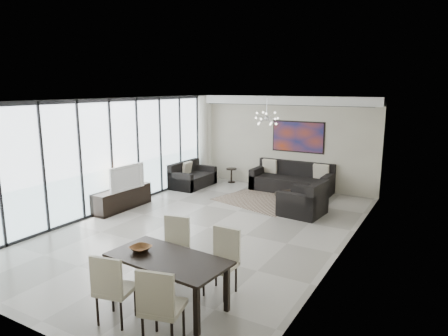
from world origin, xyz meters
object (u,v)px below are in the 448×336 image
Objects in this scene: dining_table at (168,263)px; coffee_table at (291,199)px; sofa_main at (292,182)px; tv_console at (122,199)px; television at (124,177)px.

coffee_table is at bearing 92.31° from dining_table.
tv_console is (-3.26, -3.98, -0.02)m from sofa_main.
tv_console is 0.96× the size of dining_table.
dining_table is (3.86, -3.16, -0.22)m from television.
television is at bearing -144.86° from coffee_table.
sofa_main is 1.38× the size of tv_console.
coffee_table is at bearing 33.60° from tv_console.
dining_table is (4.02, -3.19, 0.38)m from tv_console.
coffee_table is 0.83× the size of television.
television is (-3.10, -4.02, 0.58)m from sofa_main.
coffee_table is 0.50× the size of dining_table.
television is at bearing -12.98° from tv_console.
television reaches higher than dining_table.
dining_table is at bearing -87.69° from coffee_table.
sofa_main is 1.32× the size of dining_table.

